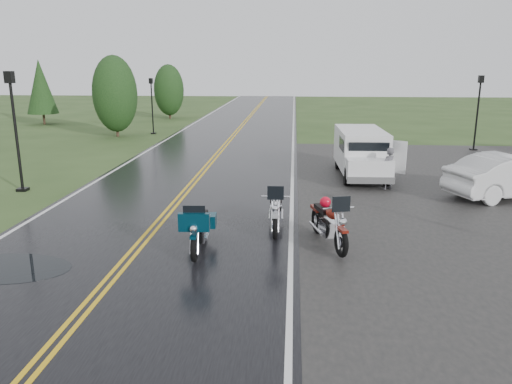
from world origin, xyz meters
TOP-DOWN VIEW (x-y plane):
  - ground at (0.00, 0.00)m, footprint 120.00×120.00m
  - road at (0.00, 10.00)m, footprint 8.00×100.00m
  - parking_pad at (11.00, 5.00)m, footprint 14.00×24.00m
  - motorcycle_red at (4.97, -0.31)m, footprint 1.49×2.56m
  - motorcycle_teal at (1.61, -0.85)m, footprint 0.93×2.26m
  - motorcycle_silver at (3.39, 0.80)m, footprint 0.89×2.33m
  - van_white at (5.85, 7.09)m, footprint 1.96×4.93m
  - person_at_van at (7.25, 6.56)m, footprint 0.66×0.64m
  - sedan_white at (11.22, 5.71)m, footprint 4.78×3.09m
  - lamp_post_near_left at (-5.93, 5.41)m, footprint 0.37×0.37m
  - lamp_post_far_left at (-5.35, 20.61)m, footprint 0.31×0.31m
  - lamp_post_far_right at (13.34, 15.54)m, footprint 0.34×0.34m
  - tree_left_mid at (-7.28, 19.26)m, footprint 2.73×2.73m
  - tree_left_far at (-6.56, 30.02)m, footprint 2.46×2.46m
  - pine_left_far at (-15.06, 25.21)m, footprint 2.25×2.25m

SIDE VIEW (x-z plane):
  - ground at x=0.00m, z-range 0.00..0.00m
  - parking_pad at x=11.00m, z-range 0.00..0.03m
  - road at x=0.00m, z-range 0.00..0.04m
  - motorcycle_teal at x=1.61m, z-range 0.00..1.31m
  - motorcycle_silver at x=3.39m, z-range 0.00..1.37m
  - motorcycle_red at x=4.97m, z-range 0.00..1.42m
  - sedan_white at x=11.22m, z-range 0.00..1.49m
  - person_at_van at x=7.25m, z-range 0.00..1.52m
  - van_white at x=5.85m, z-range 0.00..1.92m
  - lamp_post_far_left at x=-5.35m, z-range 0.00..3.61m
  - tree_left_far at x=-6.56m, z-range 0.00..3.79m
  - lamp_post_far_right at x=13.34m, z-range 0.00..3.93m
  - lamp_post_near_left at x=-5.93m, z-range 0.00..4.27m
  - tree_left_mid at x=-7.28m, z-range 0.00..4.27m
  - pine_left_far at x=-15.06m, z-range 0.00..4.68m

